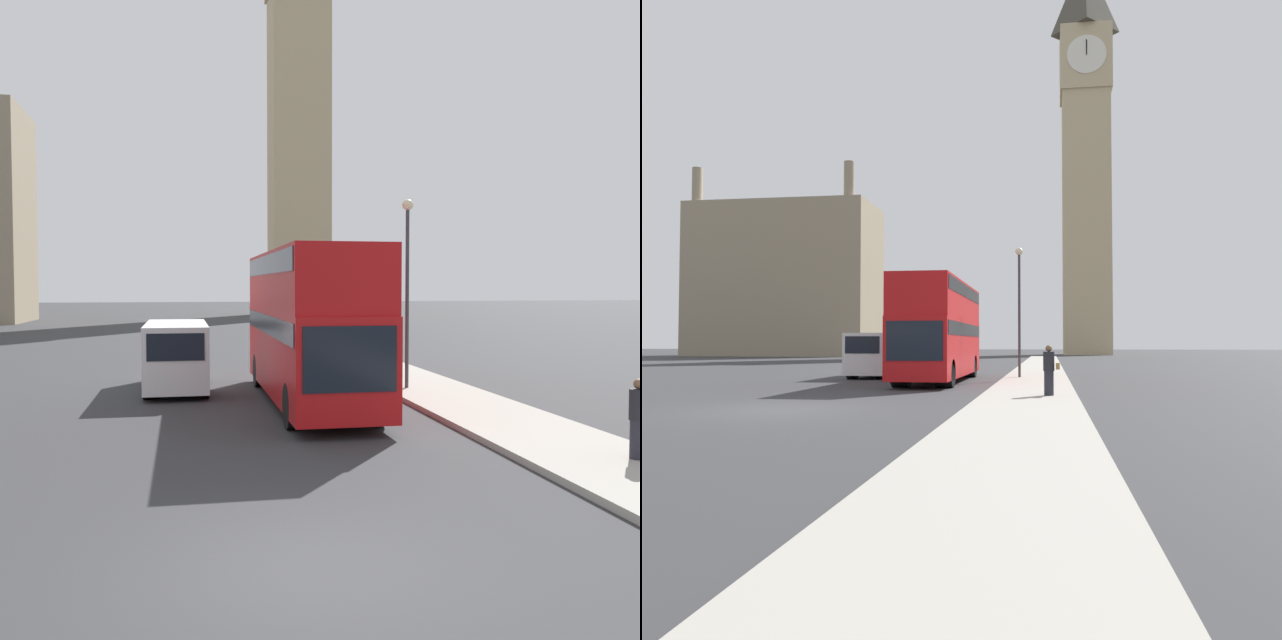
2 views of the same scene
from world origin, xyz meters
The scene contains 6 objects.
ground_plane centered at (0.00, 0.00, 0.00)m, with size 300.00×300.00×0.00m, color #333335.
clock_tower centered at (12.72, 78.17, 31.21)m, with size 7.43×7.60×60.77m.
red_double_decker_bus centered at (2.20, 12.23, 2.50)m, with size 2.48×10.71×4.46m.
white_van centered at (-1.64, 15.58, 1.21)m, with size 2.01×5.53×2.24m.
pedestrian centered at (7.12, 3.71, 0.92)m, with size 0.50×0.34×1.55m.
street_lamp centered at (5.74, 13.77, 4.13)m, with size 0.36×0.36×6.12m.
Camera 1 is at (-1.46, -8.41, 3.46)m, focal length 40.00 mm.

